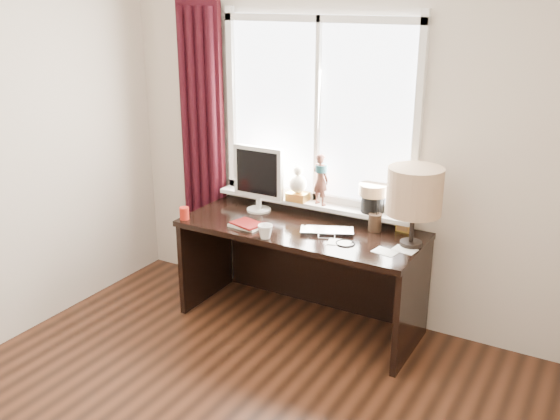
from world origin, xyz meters
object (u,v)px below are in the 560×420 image
Objects in this scene: mug at (265,231)px; red_cup at (184,213)px; laptop at (327,231)px; desk at (307,254)px; table_lamp at (415,192)px; monitor at (258,175)px.

red_cup is (-0.69, 0.03, -0.01)m from mug.
laptop is 0.35m from desk.
table_lamp is at bearing 21.92° from mug.
monitor reaches higher than mug.
mug is at bearing -2.08° from red_cup.
laptop is 0.43m from mug.
laptop is at bearing -13.74° from monitor.
red_cup is 0.18× the size of monitor.
laptop is 4.02× the size of red_cup.
laptop is 0.69× the size of table_lamp.
mug is 0.19× the size of table_lamp.
table_lamp reaches higher than monitor.
desk is (-0.21, 0.11, -0.26)m from laptop.
red_cup is at bearing -168.19° from table_lamp.
mug is 0.20× the size of monitor.
mug reaches higher than laptop.
mug is 1.00m from table_lamp.
desk is at bearing 128.61° from laptop.
monitor reaches higher than red_cup.
red_cup is at bearing -155.08° from desk.
desk is at bearing 176.81° from table_lamp.
table_lamp reaches higher than desk.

